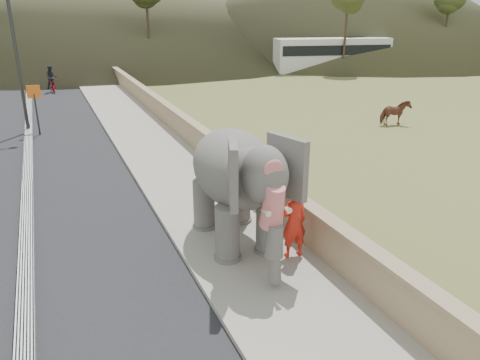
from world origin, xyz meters
The scene contains 14 objects.
ground centered at (0.00, 0.00, 0.00)m, with size 160.00×160.00×0.00m, color olive.
road centered at (-5.00, 10.00, 0.01)m, with size 7.00×120.00×0.03m, color black.
median centered at (-5.00, 10.00, 0.11)m, with size 0.35×120.00×0.22m, color black.
walkway centered at (0.00, 10.00, 0.07)m, with size 3.00×120.00×0.15m, color #9E9687.
parapet centered at (1.65, 10.00, 0.55)m, with size 0.30×120.00×1.10m, color tan.
lamppost centered at (-4.69, 18.01, 4.87)m, with size 1.76×0.36×8.00m.
signboard centered at (-4.50, 17.28, 1.64)m, with size 0.60×0.08×2.40m.
cow centered at (12.61, 12.27, 0.65)m, with size 0.70×1.54×1.30m, color brown.
distant_car centered at (19.80, 34.63, 0.72)m, with size 1.70×4.23×1.44m, color silver.
bus_white centered at (21.77, 32.18, 1.55)m, with size 2.50×11.00×3.10m, color silver.
bus_orange centered at (28.74, 33.56, 1.55)m, with size 2.50×11.00×3.10m, color orange.
elephant_and_man centered at (0.02, 3.41, 1.65)m, with size 2.38×4.22×3.02m.
motorcyclist centered at (-3.38, 29.93, 0.76)m, with size 0.85×1.78×1.94m.
trees centered at (3.13, 30.81, 4.09)m, with size 48.57×40.93×9.20m.
Camera 1 is at (-4.09, -6.68, 5.79)m, focal length 35.00 mm.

